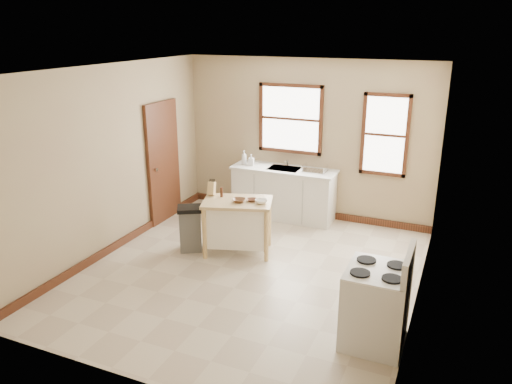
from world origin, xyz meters
TOP-DOWN VIEW (x-y plane):
  - floor at (0.00, 0.00)m, footprint 5.00×5.00m
  - ceiling at (0.00, 0.00)m, footprint 5.00×5.00m
  - wall_back at (0.00, 2.50)m, footprint 4.50×0.04m
  - wall_left at (-2.25, 0.00)m, footprint 0.04×5.00m
  - wall_right at (2.25, 0.00)m, footprint 0.04×5.00m
  - window_main at (-0.30, 2.48)m, footprint 1.17×0.06m
  - window_side at (1.35, 2.48)m, footprint 0.77×0.06m
  - door_left at (-2.21, 1.30)m, footprint 0.06×0.90m
  - baseboard_back at (0.00, 2.47)m, footprint 4.50×0.04m
  - baseboard_left at (-2.22, 0.00)m, footprint 0.04×5.00m
  - sink_counter at (-0.30, 2.20)m, footprint 1.86×0.62m
  - faucet at (-0.30, 2.38)m, footprint 0.03×0.03m
  - soap_bottle_a at (-1.06, 2.16)m, footprint 0.11×0.12m
  - soap_bottle_b at (-0.91, 2.15)m, footprint 0.11×0.11m
  - dish_rack at (0.26, 2.22)m, footprint 0.47×0.41m
  - kitchen_island at (-0.43, 0.55)m, footprint 1.17×0.92m
  - knife_block at (-0.91, 0.63)m, footprint 0.11×0.11m
  - pepper_grinder at (-0.73, 0.62)m, footprint 0.06×0.06m
  - bowl_a at (-0.39, 0.52)m, footprint 0.24×0.24m
  - bowl_b at (-0.23, 0.62)m, footprint 0.21×0.21m
  - bowl_c at (-0.06, 0.59)m, footprint 0.24×0.24m
  - trash_bin at (-1.13, 0.33)m, footprint 0.47×0.45m
  - gas_stove at (1.92, -0.93)m, footprint 0.71×0.71m

SIDE VIEW (x-z plane):
  - floor at x=0.00m, z-range 0.00..0.00m
  - baseboard_back at x=0.00m, z-range 0.00..0.12m
  - baseboard_left at x=-2.22m, z-range 0.00..0.12m
  - trash_bin at x=-1.13m, z-range 0.00..0.71m
  - kitchen_island at x=-0.43m, z-range 0.00..0.83m
  - sink_counter at x=-0.30m, z-range 0.00..0.92m
  - gas_stove at x=1.92m, z-range 0.00..1.15m
  - bowl_b at x=-0.23m, z-range 0.83..0.87m
  - bowl_a at x=-0.39m, z-range 0.83..0.88m
  - bowl_c at x=-0.06m, z-range 0.83..0.89m
  - pepper_grinder at x=-0.73m, z-range 0.83..0.98m
  - knife_block at x=-0.91m, z-range 0.83..1.03m
  - dish_rack at x=0.26m, z-range 0.92..1.02m
  - soap_bottle_b at x=-0.91m, z-range 0.92..1.12m
  - faucet at x=-0.30m, z-range 0.92..1.14m
  - soap_bottle_a at x=-1.06m, z-range 0.92..1.18m
  - door_left at x=-2.21m, z-range 0.00..2.10m
  - wall_back at x=0.00m, z-range 0.00..2.80m
  - wall_left at x=-2.25m, z-range 0.00..2.80m
  - wall_right at x=2.25m, z-range 0.00..2.80m
  - window_side at x=1.35m, z-range 0.92..2.29m
  - window_main at x=-0.30m, z-range 1.14..2.36m
  - ceiling at x=0.00m, z-range 2.80..2.80m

